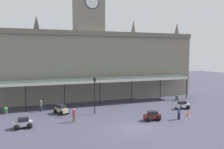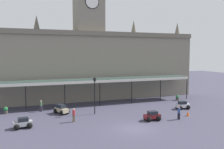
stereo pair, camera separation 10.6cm
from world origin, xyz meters
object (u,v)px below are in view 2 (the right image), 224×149
Objects in this scene: pedestrian_crossing_forecourt at (179,112)px; planter_forecourt_centre at (6,110)px; car_silver_sedan at (23,124)px; pedestrian_beside_cars at (41,105)px; victorian_lamppost at (95,91)px; planter_by_canopy at (177,98)px; car_beige_estate at (61,110)px; pedestrian_near_entrance at (74,115)px; car_maroon_sedan at (152,116)px; car_white_sedan at (183,106)px; traffic_cone at (188,113)px.

pedestrian_crossing_forecourt is 1.74× the size of planter_forecourt_centre.
car_silver_sedan is 1.28× the size of pedestrian_beside_cars.
victorian_lamppost reaches higher than car_silver_sedan.
victorian_lamppost is at bearing 19.54° from car_silver_sedan.
pedestrian_crossing_forecourt is 1.74× the size of planter_by_canopy.
car_beige_estate is 1.45× the size of pedestrian_near_entrance.
car_silver_sedan is 7.77m from pedestrian_beside_cars.
pedestrian_beside_cars reaches higher than car_beige_estate.
pedestrian_beside_cars reaches higher than car_maroon_sedan.
victorian_lamppost is at bearing 136.01° from car_maroon_sedan.
car_silver_sedan is 18.81m from pedestrian_crossing_forecourt.
pedestrian_beside_cars is 23.34m from planter_by_canopy.
car_maroon_sedan is at bearing -37.28° from pedestrian_beside_cars.
car_beige_estate reaches higher than car_silver_sedan.
car_beige_estate is 0.47× the size of victorian_lamppost.
pedestrian_crossing_forecourt is (18.55, -3.06, 0.41)m from car_silver_sedan.
pedestrian_crossing_forecourt and pedestrian_beside_cars have the same top height.
pedestrian_crossing_forecourt is at bearing -34.69° from victorian_lamppost.
car_white_sedan is 1.25× the size of pedestrian_beside_cars.
car_beige_estate is (-17.52, 3.51, 0.06)m from car_white_sedan.
planter_forecourt_centre is at bearing 165.96° from car_white_sedan.
traffic_cone is at bearing -116.83° from car_white_sedan.
planter_forecourt_centre is (-7.23, 2.68, -0.07)m from car_beige_estate.
pedestrian_crossing_forecourt is at bearing -155.63° from traffic_cone.
car_beige_estate is 20.92m from planter_by_canopy.
car_maroon_sedan is 2.16× the size of planter_by_canopy.
car_beige_estate is (5.03, 5.06, 0.06)m from car_silver_sedan.
pedestrian_near_entrance and pedestrian_crossing_forecourt have the same top height.
victorian_lamppost is at bearing 154.60° from traffic_cone.
car_white_sedan is at bearing -14.04° from planter_forecourt_centre.
pedestrian_beside_cars is (-3.37, 6.88, 0.00)m from pedestrian_near_entrance.
planter_forecourt_centre is (-20.75, 10.80, -0.42)m from pedestrian_crossing_forecourt.
car_white_sedan is 4.08m from traffic_cone.
car_white_sedan is 2.18× the size of planter_forecourt_centre.
car_silver_sedan is 3.00× the size of traffic_cone.
car_maroon_sedan is (15.15, -2.29, 0.00)m from car_silver_sedan.
traffic_cone is at bearing -9.77° from pedestrian_near_entrance.
victorian_lamppost is 5.35× the size of planter_forecourt_centre.
car_maroon_sedan reaches higher than planter_forecourt_centre.
car_white_sedan is at bearing 49.10° from pedestrian_crossing_forecourt.
pedestrian_crossing_forecourt is 2.43m from traffic_cone.
car_maroon_sedan is 14.43m from planter_by_canopy.
pedestrian_beside_cars is (-2.55, 2.30, 0.34)m from car_beige_estate.
pedestrian_near_entrance is (5.85, 0.47, 0.41)m from car_silver_sedan.
planter_forecourt_centre is (-2.20, 7.74, -0.01)m from car_silver_sedan.
pedestrian_near_entrance is (0.82, -4.58, 0.34)m from car_beige_estate.
car_silver_sedan is at bearing -176.06° from car_white_sedan.
car_white_sedan is 13.59m from victorian_lamppost.
victorian_lamppost is at bearing -165.98° from planter_by_canopy.
planter_forecourt_centre is (-24.74, 6.19, -0.01)m from car_white_sedan.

